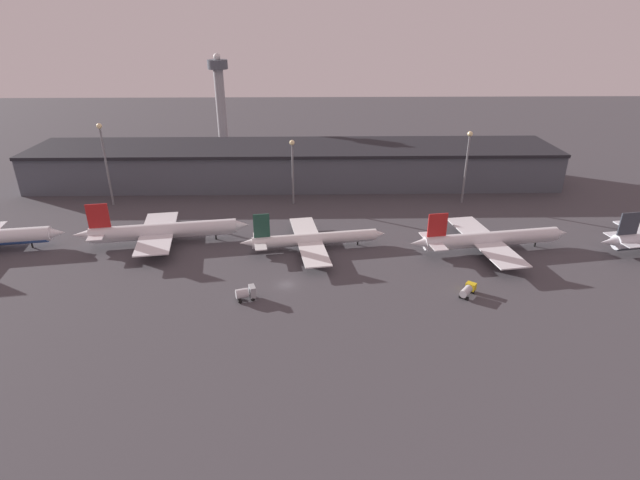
{
  "coord_description": "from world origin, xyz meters",
  "views": [
    {
      "loc": [
        6.34,
        -108.84,
        62.25
      ],
      "look_at": [
        8.71,
        13.58,
        6.0
      ],
      "focal_mm": 28.0,
      "sensor_mm": 36.0,
      "label": 1
    }
  ],
  "objects_px": {
    "airplane_1": "(163,231)",
    "control_tower": "(220,97)",
    "service_vehicle_0": "(246,293)",
    "airplane_2": "(313,239)",
    "airplane_3": "(490,239)",
    "service_vehicle_2": "(468,290)"
  },
  "relations": [
    {
      "from": "airplane_1",
      "to": "control_tower",
      "type": "distance_m",
      "value": 103.94
    },
    {
      "from": "airplane_1",
      "to": "service_vehicle_0",
      "type": "relative_size",
      "value": 9.8
    },
    {
      "from": "airplane_2",
      "to": "airplane_3",
      "type": "xyz_separation_m",
      "value": [
        50.15,
        -2.25,
        0.58
      ]
    },
    {
      "from": "airplane_2",
      "to": "airplane_3",
      "type": "bearing_deg",
      "value": -11.48
    },
    {
      "from": "airplane_1",
      "to": "control_tower",
      "type": "bearing_deg",
      "value": 79.89
    },
    {
      "from": "airplane_3",
      "to": "airplane_2",
      "type": "bearing_deg",
      "value": 168.52
    },
    {
      "from": "airplane_1",
      "to": "service_vehicle_0",
      "type": "xyz_separation_m",
      "value": [
        27.85,
        -32.43,
        -1.98
      ]
    },
    {
      "from": "control_tower",
      "to": "airplane_3",
      "type": "bearing_deg",
      "value": -49.65
    },
    {
      "from": "service_vehicle_2",
      "to": "airplane_1",
      "type": "bearing_deg",
      "value": 106.85
    },
    {
      "from": "airplane_1",
      "to": "airplane_3",
      "type": "distance_m",
      "value": 94.31
    },
    {
      "from": "airplane_2",
      "to": "airplane_3",
      "type": "relative_size",
      "value": 0.89
    },
    {
      "from": "service_vehicle_0",
      "to": "service_vehicle_2",
      "type": "height_order",
      "value": "service_vehicle_0"
    },
    {
      "from": "airplane_2",
      "to": "service_vehicle_0",
      "type": "distance_m",
      "value": 32.2
    },
    {
      "from": "airplane_3",
      "to": "service_vehicle_0",
      "type": "height_order",
      "value": "airplane_3"
    },
    {
      "from": "airplane_3",
      "to": "service_vehicle_2",
      "type": "height_order",
      "value": "airplane_3"
    },
    {
      "from": "service_vehicle_0",
      "to": "service_vehicle_2",
      "type": "bearing_deg",
      "value": -16.71
    },
    {
      "from": "service_vehicle_0",
      "to": "control_tower",
      "type": "height_order",
      "value": "control_tower"
    },
    {
      "from": "control_tower",
      "to": "service_vehicle_0",
      "type": "bearing_deg",
      "value": -79.13
    },
    {
      "from": "airplane_2",
      "to": "control_tower",
      "type": "distance_m",
      "value": 116.3
    },
    {
      "from": "airplane_1",
      "to": "airplane_2",
      "type": "relative_size",
      "value": 1.18
    },
    {
      "from": "airplane_2",
      "to": "service_vehicle_0",
      "type": "relative_size",
      "value": 8.29
    },
    {
      "from": "airplane_1",
      "to": "airplane_3",
      "type": "xyz_separation_m",
      "value": [
        94.07,
        -6.79,
        -0.31
      ]
    }
  ]
}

